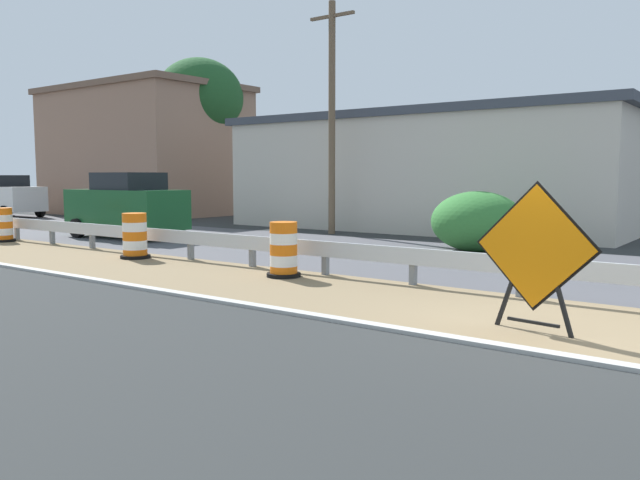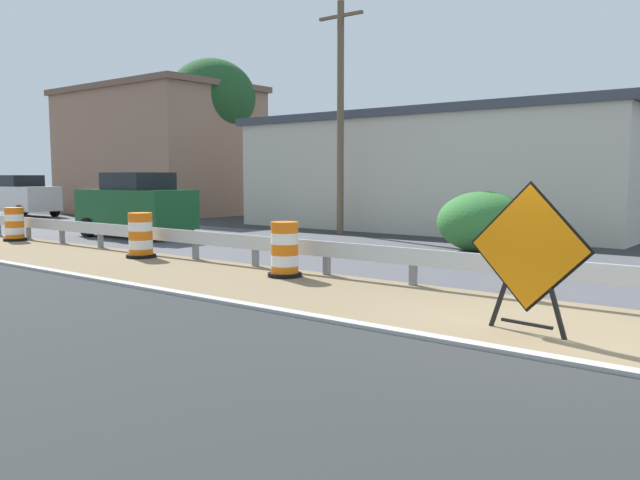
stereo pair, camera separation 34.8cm
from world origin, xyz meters
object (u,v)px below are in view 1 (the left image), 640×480
Objects in this scene: traffic_barrel_nearest at (284,252)px; car_mid_far_lane at (6,196)px; car_lead_near_lane at (127,205)px; traffic_barrel_mid at (3,226)px; warning_sign_diamond at (535,252)px; utility_pole_near at (332,115)px; traffic_barrel_close at (135,238)px.

traffic_barrel_nearest is 24.13m from car_mid_far_lane.
car_lead_near_lane is (3.22, 9.41, 0.57)m from traffic_barrel_nearest.
traffic_barrel_nearest is 9.96m from car_lead_near_lane.
traffic_barrel_nearest is 1.06× the size of traffic_barrel_mid.
utility_pole_near is at bearing -126.42° from warning_sign_diamond.
traffic_barrel_close is 5.57m from car_lead_near_lane.
car_mid_far_lane reaches higher than warning_sign_diamond.
traffic_barrel_mid is at bearing 89.27° from traffic_barrel_close.
car_mid_far_lane reaches higher than traffic_barrel_close.
warning_sign_diamond is 10.58m from traffic_barrel_close.
traffic_barrel_close is 0.26× the size of car_lead_near_lane.
warning_sign_diamond is 5.82m from traffic_barrel_nearest.
traffic_barrel_nearest is 0.99× the size of traffic_barrel_close.
utility_pole_near reaches higher than car_mid_far_lane.
traffic_barrel_nearest is 0.26× the size of car_lead_near_lane.
traffic_barrel_mid is at bearing 141.24° from utility_pole_near.
car_lead_near_lane is (3.08, -2.07, 0.60)m from traffic_barrel_mid.
traffic_barrel_nearest is at bearing -90.70° from traffic_barrel_mid.
warning_sign_diamond is at bearing -98.83° from traffic_barrel_close.
traffic_barrel_mid is (0.14, 11.48, -0.03)m from traffic_barrel_nearest.
utility_pole_near is at bearing 29.64° from traffic_barrel_nearest.
utility_pole_near is (2.11, -18.47, 3.12)m from car_mid_far_lane.
car_lead_near_lane is at bearing -100.16° from warning_sign_diamond.
warning_sign_diamond is 0.25× the size of utility_pole_near.
utility_pole_near reaches higher than traffic_barrel_nearest.
traffic_barrel_mid is at bearing 89.30° from traffic_barrel_nearest.
traffic_barrel_close is 19.47m from car_mid_far_lane.
car_lead_near_lane is at bearing -13.98° from car_mid_far_lane.
traffic_barrel_close is at bearing 143.50° from car_lead_near_lane.
traffic_barrel_close reaches higher than traffic_barrel_mid.
car_mid_far_lane is (7.91, 28.85, -0.02)m from warning_sign_diamond.
warning_sign_diamond is at bearing -133.96° from utility_pole_near.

